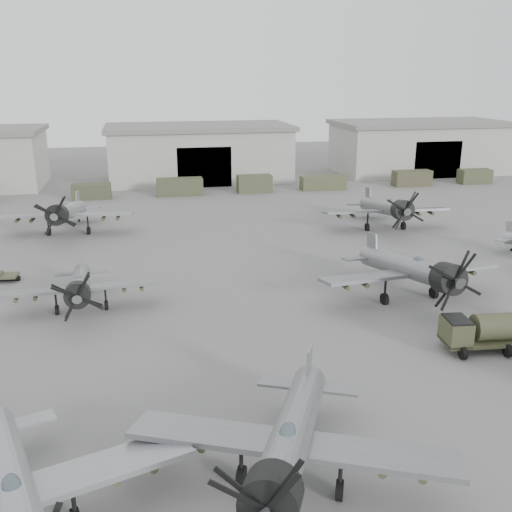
{
  "coord_description": "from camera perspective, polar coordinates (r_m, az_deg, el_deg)",
  "views": [
    {
      "loc": [
        -9.58,
        -29.81,
        16.39
      ],
      "look_at": [
        -0.87,
        12.6,
        2.5
      ],
      "focal_mm": 40.0,
      "sensor_mm": 36.0,
      "label": 1
    }
  ],
  "objects": [
    {
      "name": "support_truck_3",
      "position": [
        81.42,
        -7.62,
        6.88
      ],
      "size": [
        6.39,
        2.2,
        2.41
      ],
      "primitive_type": "cube",
      "color": "#3E442C",
      "rests_on": "ground"
    },
    {
      "name": "aircraft_mid_2",
      "position": [
        43.77,
        15.42,
        -1.3
      ],
      "size": [
        14.14,
        12.72,
        5.63
      ],
      "rotation": [
        0.0,
        0.0,
        0.1
      ],
      "color": "gray",
      "rests_on": "ground"
    },
    {
      "name": "support_truck_6",
      "position": [
        90.87,
        15.32,
        7.52
      ],
      "size": [
        5.8,
        2.2,
        2.33
      ],
      "primitive_type": "cube",
      "color": "#42412B",
      "rests_on": "ground"
    },
    {
      "name": "aircraft_far_0",
      "position": [
        63.22,
        -18.42,
        4.16
      ],
      "size": [
        13.7,
        12.33,
        5.45
      ],
      "rotation": [
        0.0,
        0.0,
        -0.1
      ],
      "color": "gray",
      "rests_on": "ground"
    },
    {
      "name": "hangar_right",
      "position": [
        104.07,
        15.96,
        10.49
      ],
      "size": [
        29.0,
        14.8,
        8.7
      ],
      "color": "#AAAA9F",
      "rests_on": "ground"
    },
    {
      "name": "ground",
      "position": [
        35.34,
        5.59,
        -9.93
      ],
      "size": [
        220.0,
        220.0,
        0.0
      ],
      "primitive_type": "plane",
      "color": "#555653",
      "rests_on": "ground"
    },
    {
      "name": "support_truck_2",
      "position": [
        81.54,
        -16.12,
        6.23
      ],
      "size": [
        5.2,
        2.2,
        2.07
      ],
      "primitive_type": "cube",
      "color": "#3A412A",
      "rests_on": "ground"
    },
    {
      "name": "aircraft_near_0",
      "position": [
        23.1,
        -23.2,
        -21.11
      ],
      "size": [
        13.28,
        11.95,
        5.32
      ],
      "rotation": [
        0.0,
        0.0,
        0.31
      ],
      "color": "#93959B",
      "rests_on": "ground"
    },
    {
      "name": "hangar_center",
      "position": [
        93.05,
        -5.69,
        10.28
      ],
      "size": [
        29.0,
        14.8,
        8.7
      ],
      "color": "#AAAA9F",
      "rests_on": "ground"
    },
    {
      "name": "aircraft_mid_1",
      "position": [
        42.33,
        -17.22,
        -2.84
      ],
      "size": [
        11.33,
        10.2,
        4.53
      ],
      "rotation": [
        0.0,
        0.0,
        0.06
      ],
      "color": "gray",
      "rests_on": "ground"
    },
    {
      "name": "support_truck_7",
      "position": [
        96.1,
        21.02,
        7.45
      ],
      "size": [
        5.02,
        2.2,
        2.17
      ],
      "primitive_type": "cube",
      "color": "#41462D",
      "rests_on": "ground"
    },
    {
      "name": "aircraft_near_1",
      "position": [
        23.81,
        3.41,
        -18.05
      ],
      "size": [
        13.22,
        11.98,
        5.4
      ],
      "rotation": [
        0.0,
        0.0,
        -0.42
      ],
      "color": "gray",
      "rests_on": "ground"
    },
    {
      "name": "support_truck_5",
      "position": [
        85.5,
        6.71,
        7.29
      ],
      "size": [
        6.63,
        2.2,
        1.99
      ],
      "primitive_type": "cube",
      "color": "#474930",
      "rests_on": "ground"
    },
    {
      "name": "support_truck_4",
      "position": [
        82.83,
        -0.16,
        7.24
      ],
      "size": [
        4.94,
        2.2,
        2.46
      ],
      "primitive_type": "cube",
      "color": "#41482F",
      "rests_on": "ground"
    },
    {
      "name": "fuel_tanker",
      "position": [
        38.2,
        22.48,
        -6.81
      ],
      "size": [
        6.35,
        2.63,
        2.38
      ],
      "rotation": [
        0.0,
        0.0,
        -0.1
      ],
      "color": "#3B3C27",
      "rests_on": "ground"
    },
    {
      "name": "aircraft_far_1",
      "position": [
        63.52,
        12.98,
        4.7
      ],
      "size": [
        13.78,
        12.4,
        5.51
      ],
      "rotation": [
        0.0,
        0.0,
        -0.05
      ],
      "color": "gray",
      "rests_on": "ground"
    }
  ]
}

